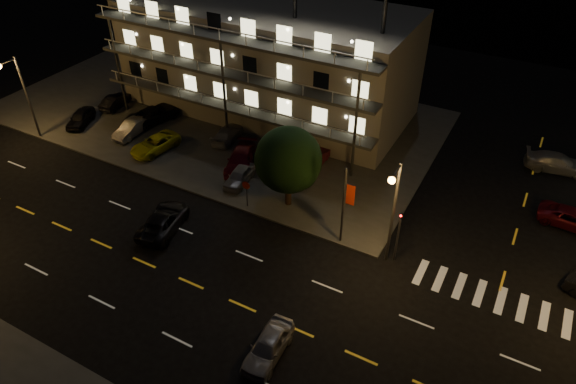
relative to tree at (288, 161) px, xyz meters
The scene contains 23 objects.
ground 11.18m from the tree, 87.83° to the right, with size 140.00×140.00×0.00m, color black.
curb_nw 17.13m from the tree, 144.79° to the left, with size 44.00×24.00×0.15m, color #373835.
motel 16.57m from the tree, 125.31° to the left, with size 28.00×13.80×18.10m.
streetlight_nw 25.74m from the tree, behind, with size 0.44×1.92×8.00m.
streetlight_nc 9.27m from the tree, 15.47° to the right, with size 0.44×1.92×8.00m.
signal_nw 9.70m from the tree, 11.44° to the right, with size 0.20×0.27×4.60m.
banner_north 5.87m from the tree, 20.03° to the right, with size 0.83×0.16×6.40m.
stop_sign 3.97m from the tree, 144.97° to the right, with size 0.91×0.11×2.61m.
tree is the anchor object (origin of this frame).
lot_car_0 24.09m from the tree, behind, with size 1.60×3.98×1.36m, color black.
lot_car_1 18.46m from the tree, behind, with size 1.46×4.17×1.38m, color gray.
lot_car_2 14.65m from the tree, behind, with size 2.18×4.73×1.31m, color yellow.
lot_car_3 7.26m from the tree, 156.64° to the left, with size 2.09×5.13×1.49m, color #540C17.
lot_car_4 5.90m from the tree, behind, with size 1.50×3.72×1.27m, color gray.
lot_car_5 24.36m from the tree, 166.07° to the left, with size 1.37×3.94×1.30m, color black.
lot_car_6 19.02m from the tree, 163.07° to the left, with size 2.43×5.26×1.46m, color black.
lot_car_7 11.63m from the tree, 148.54° to the left, with size 1.80×4.42×1.28m, color gray.
lot_car_8 7.84m from the tree, 131.79° to the left, with size 1.64×4.08×1.39m, color black.
lot_car_9 6.76m from the tree, 94.82° to the left, with size 1.40×4.00×1.32m, color #540C17.
side_car_1 21.57m from the tree, 21.82° to the left, with size 2.22×4.81×1.34m, color #540C17.
side_car_2 23.79m from the tree, 40.32° to the left, with size 2.12×5.22×1.52m, color gray.
road_car_east 14.27m from the tree, 66.06° to the right, with size 1.70×4.22×1.44m, color gray.
road_car_west 10.16m from the tree, 134.14° to the right, with size 2.40×5.20×1.44m, color black.
Camera 1 is at (14.77, -17.51, 25.04)m, focal length 32.00 mm.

